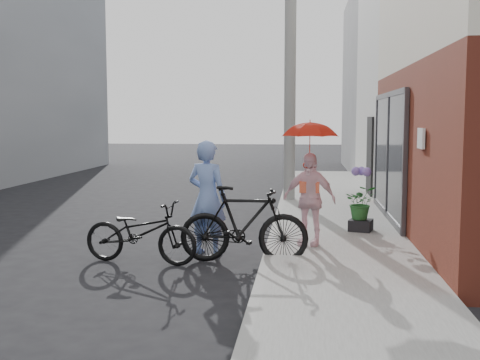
% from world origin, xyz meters
% --- Properties ---
extents(ground, '(80.00, 80.00, 0.00)m').
position_xyz_m(ground, '(0.00, 0.00, 0.00)').
color(ground, black).
rests_on(ground, ground).
extents(sidewalk, '(2.20, 24.00, 0.12)m').
position_xyz_m(sidewalk, '(2.10, 2.00, 0.06)').
color(sidewalk, gray).
rests_on(sidewalk, ground).
extents(curb, '(0.12, 24.00, 0.12)m').
position_xyz_m(curb, '(0.94, 2.00, 0.06)').
color(curb, '#9E9E99').
rests_on(curb, ground).
extents(east_building_far, '(8.00, 8.00, 7.00)m').
position_xyz_m(east_building_far, '(7.20, 16.00, 3.50)').
color(east_building_far, gray).
rests_on(east_building_far, ground).
extents(utility_pole, '(0.28, 0.28, 7.00)m').
position_xyz_m(utility_pole, '(1.10, 6.00, 3.50)').
color(utility_pole, '#9E9E99').
rests_on(utility_pole, ground).
extents(officer, '(0.75, 0.62, 1.78)m').
position_xyz_m(officer, '(-0.02, 0.29, 0.89)').
color(officer, '#7A97D9').
rests_on(officer, ground).
extents(bike_left, '(1.82, 0.88, 0.91)m').
position_xyz_m(bike_left, '(-0.89, -0.38, 0.46)').
color(bike_left, black).
rests_on(bike_left, ground).
extents(bike_right, '(1.90, 0.59, 1.13)m').
position_xyz_m(bike_right, '(0.60, -0.17, 0.57)').
color(bike_right, black).
rests_on(bike_right, ground).
extents(kimono_woman, '(0.92, 0.62, 1.46)m').
position_xyz_m(kimono_woman, '(1.55, 0.62, 0.85)').
color(kimono_woman, '#FFD5DF').
rests_on(kimono_woman, sidewalk).
extents(parasol, '(0.87, 0.87, 0.76)m').
position_xyz_m(parasol, '(1.55, 0.62, 1.96)').
color(parasol, red).
rests_on(parasol, kimono_woman).
extents(planter, '(0.48, 0.48, 0.20)m').
position_xyz_m(planter, '(2.48, 1.90, 0.22)').
color(planter, black).
rests_on(planter, sidewalk).
extents(potted_plant, '(0.55, 0.48, 0.61)m').
position_xyz_m(potted_plant, '(2.48, 1.90, 0.63)').
color(potted_plant, '#29672C').
rests_on(potted_plant, planter).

